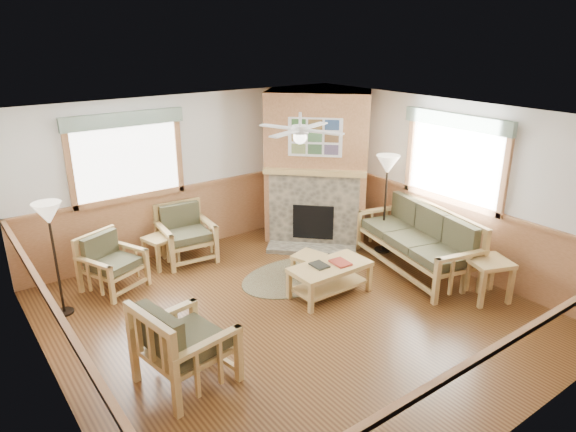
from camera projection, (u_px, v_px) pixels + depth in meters
floor at (295, 314)px, 7.07m from camera, size 6.00×6.00×0.01m
ceiling at (296, 118)px, 6.14m from camera, size 6.00×6.00×0.01m
wall_back at (191, 173)px, 8.88m from camera, size 6.00×0.02×2.70m
wall_front at (509, 324)px, 4.34m from camera, size 6.00×0.02×2.70m
wall_left at (47, 288)px, 4.94m from camera, size 0.02×6.00×2.70m
wall_right at (443, 184)px, 8.28m from camera, size 0.02×6.00×2.70m
wainscot at (295, 278)px, 6.88m from camera, size 6.00×6.00×1.10m
fireplace at (317, 167)px, 9.30m from camera, size 3.11×3.11×2.70m
window_back at (121, 110)px, 7.83m from camera, size 1.90×0.16×1.50m
window_right at (461, 112)px, 7.70m from camera, size 0.16×1.90×1.50m
ceiling_fan at (300, 115)px, 6.55m from camera, size 1.59×1.59×0.36m
sofa at (415, 240)px, 8.23m from camera, size 2.36×1.38×1.02m
armchair_back_left at (113, 263)px, 7.63m from camera, size 0.98×0.98×0.84m
armchair_back_right at (186, 234)px, 8.60m from camera, size 0.91×0.91×0.93m
armchair_left at (185, 342)px, 5.58m from camera, size 1.02×1.02×1.00m
coffee_table at (330, 280)px, 7.52m from camera, size 1.20×0.61×0.48m
end_table_chairs at (161, 251)px, 8.44m from camera, size 0.55×0.54×0.51m
end_table_sofa at (487, 279)px, 7.38m from camera, size 0.70×0.69×0.61m
footstool at (309, 266)px, 8.08m from camera, size 0.54×0.54×0.38m
braided_rug at (295, 276)px, 8.13m from camera, size 1.85×1.85×0.01m
floor_lamp_left at (56, 260)px, 6.82m from camera, size 0.42×0.42×1.62m
floor_lamp_right at (385, 204)px, 8.80m from camera, size 0.48×0.48×1.74m
book_red at (340, 262)px, 7.47m from camera, size 0.24×0.32×0.03m
book_dark at (319, 264)px, 7.40m from camera, size 0.21×0.27×0.02m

